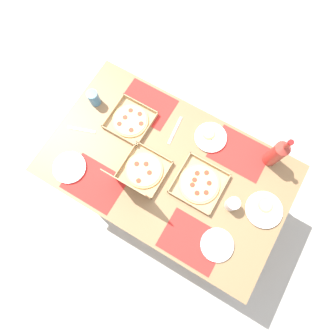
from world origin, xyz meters
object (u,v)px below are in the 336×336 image
at_px(plate_middle, 210,137).
at_px(cup_clear_left, 94,98).
at_px(pizza_box_center, 199,184).
at_px(plate_near_right, 217,245).
at_px(pizza_box_corner_right, 130,121).
at_px(pizza_box_corner_left, 141,173).
at_px(plate_far_right, 264,209).
at_px(cup_clear_right, 232,204).
at_px(soda_bottle, 277,153).
at_px(plate_far_left, 70,168).

height_order(plate_middle, cup_clear_left, cup_clear_left).
relative_size(pizza_box_center, plate_near_right, 1.48).
bearing_deg(pizza_box_corner_right, cup_clear_left, -0.36).
bearing_deg(pizza_box_corner_left, plate_near_right, 167.27).
relative_size(pizza_box_center, plate_far_right, 1.28).
xyz_separation_m(pizza_box_corner_right, cup_clear_right, (-0.83, 0.17, 0.04)).
relative_size(pizza_box_corner_right, soda_bottle, 0.85).
xyz_separation_m(pizza_box_center, cup_clear_left, (0.88, -0.15, 0.04)).
xyz_separation_m(plate_near_right, cup_clear_right, (0.04, -0.25, 0.04)).
bearing_deg(pizza_box_corner_right, plate_near_right, 154.34).
height_order(plate_near_right, cup_clear_right, cup_clear_right).
bearing_deg(plate_far_right, cup_clear_right, 22.61).
relative_size(pizza_box_corner_right, cup_clear_left, 2.52).
xyz_separation_m(soda_bottle, cup_clear_right, (0.08, 0.39, -0.08)).
relative_size(pizza_box_corner_left, soda_bottle, 0.96).
height_order(pizza_box_corner_left, cup_clear_left, pizza_box_corner_left).
xyz_separation_m(pizza_box_corner_right, cup_clear_left, (0.28, -0.00, 0.04)).
bearing_deg(soda_bottle, pizza_box_corner_left, 37.26).
bearing_deg(pizza_box_corner_right, pizza_box_corner_left, 132.63).
height_order(pizza_box_center, cup_clear_left, cup_clear_left).
distance_m(pizza_box_corner_right, plate_far_right, 1.02).
xyz_separation_m(plate_far_left, cup_clear_right, (-1.00, -0.30, 0.04)).
distance_m(plate_far_left, cup_clear_right, 1.04).
height_order(pizza_box_corner_left, cup_clear_right, pizza_box_corner_left).
bearing_deg(soda_bottle, pizza_box_corner_right, 13.61).
distance_m(pizza_box_corner_left, plate_far_left, 0.46).
bearing_deg(cup_clear_right, cup_clear_left, -8.53).
bearing_deg(pizza_box_center, plate_far_left, 22.88).
distance_m(pizza_box_center, cup_clear_right, 0.23).
distance_m(pizza_box_corner_left, pizza_box_center, 0.37).
relative_size(pizza_box_corner_left, cup_clear_right, 3.12).
bearing_deg(plate_near_right, cup_clear_left, -20.02).
bearing_deg(soda_bottle, cup_clear_right, 77.95).
bearing_deg(plate_far_left, pizza_box_corner_right, -109.14).
bearing_deg(plate_far_left, plate_near_right, -177.12).
bearing_deg(plate_far_left, pizza_box_corner_left, -155.63).
bearing_deg(plate_near_right, plate_middle, -58.82).
bearing_deg(plate_middle, cup_clear_left, 11.56).
distance_m(pizza_box_center, plate_far_right, 0.42).
bearing_deg(pizza_box_center, plate_near_right, 134.60).
xyz_separation_m(soda_bottle, cup_clear_left, (1.20, 0.22, -0.08)).
xyz_separation_m(pizza_box_corner_left, plate_near_right, (-0.61, 0.14, -0.04)).
bearing_deg(plate_far_right, pizza_box_corner_right, -4.89).
distance_m(pizza_box_corner_right, cup_clear_left, 0.28).
xyz_separation_m(plate_near_right, soda_bottle, (-0.05, -0.64, 0.12)).
bearing_deg(pizza_box_corner_right, soda_bottle, -166.39).
height_order(plate_far_left, cup_clear_left, cup_clear_left).
bearing_deg(pizza_box_center, pizza_box_corner_right, -13.70).
height_order(soda_bottle, cup_clear_left, soda_bottle).
distance_m(plate_middle, cup_clear_right, 0.46).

